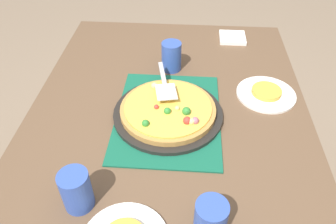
% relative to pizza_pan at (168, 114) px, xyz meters
% --- Properties ---
extents(dining_table, '(1.40, 1.00, 0.75)m').
position_rel_pizza_pan_xyz_m(dining_table, '(0.00, 0.00, -0.12)').
color(dining_table, brown).
rests_on(dining_table, ground_plane).
extents(placemat, '(0.48, 0.36, 0.01)m').
position_rel_pizza_pan_xyz_m(placemat, '(0.00, 0.00, -0.01)').
color(placemat, '#145B42').
rests_on(placemat, dining_table).
extents(pizza_pan, '(0.38, 0.38, 0.01)m').
position_rel_pizza_pan_xyz_m(pizza_pan, '(0.00, 0.00, 0.00)').
color(pizza_pan, black).
rests_on(pizza_pan, placemat).
extents(pizza, '(0.33, 0.33, 0.05)m').
position_rel_pizza_pan_xyz_m(pizza, '(-0.00, -0.00, 0.02)').
color(pizza, '#B78442').
rests_on(pizza, pizza_pan).
extents(plate_far_right, '(0.22, 0.22, 0.01)m').
position_rel_pizza_pan_xyz_m(plate_far_right, '(0.15, -0.36, -0.01)').
color(plate_far_right, white).
rests_on(plate_far_right, dining_table).
extents(served_slice_right, '(0.11, 0.11, 0.02)m').
position_rel_pizza_pan_xyz_m(served_slice_right, '(0.15, -0.36, 0.01)').
color(served_slice_right, gold).
rests_on(served_slice_right, plate_far_right).
extents(cup_near, '(0.08, 0.08, 0.12)m').
position_rel_pizza_pan_xyz_m(cup_near, '(-0.37, 0.21, 0.05)').
color(cup_near, '#3351AD').
rests_on(cup_near, dining_table).
extents(cup_far, '(0.08, 0.08, 0.12)m').
position_rel_pizza_pan_xyz_m(cup_far, '(-0.43, -0.13, 0.05)').
color(cup_far, '#3351AD').
rests_on(cup_far, dining_table).
extents(cup_corner, '(0.08, 0.08, 0.12)m').
position_rel_pizza_pan_xyz_m(cup_corner, '(0.30, 0.01, 0.05)').
color(cup_corner, '#3351AD').
rests_on(cup_corner, dining_table).
extents(pizza_server, '(0.23, 0.09, 0.01)m').
position_rel_pizza_pan_xyz_m(pizza_server, '(0.10, 0.02, 0.06)').
color(pizza_server, silver).
rests_on(pizza_server, pizza).
extents(napkin_stack, '(0.12, 0.12, 0.02)m').
position_rel_pizza_pan_xyz_m(napkin_stack, '(0.57, -0.27, -0.01)').
color(napkin_stack, white).
rests_on(napkin_stack, dining_table).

